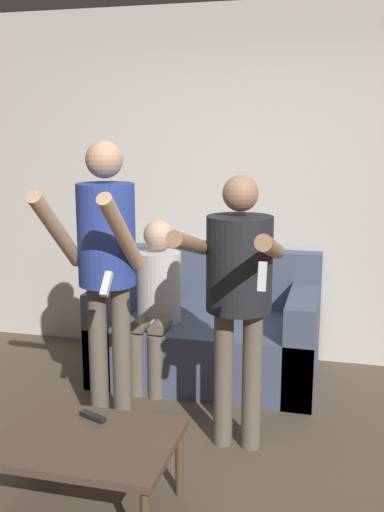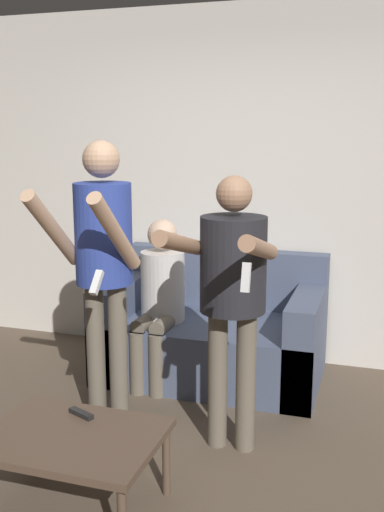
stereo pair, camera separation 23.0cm
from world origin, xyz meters
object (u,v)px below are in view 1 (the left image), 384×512
object	(u,v)px
person_standing_left	(106,256)
coffee_table	(87,446)
person_standing_right	(238,281)
person_seated	(156,295)
remote_on_table	(93,417)
couch	(209,335)

from	to	relation	value
person_standing_left	coffee_table	size ratio (longest dim) A/B	2.12
person_standing_right	coffee_table	bearing A→B (deg)	-125.34
person_seated	remote_on_table	distance (m)	1.41
couch	coffee_table	size ratio (longest dim) A/B	1.93
couch	person_seated	xyz separation A→B (m)	(-0.33, -0.23, 0.35)
couch	remote_on_table	distance (m)	1.63
couch	remote_on_table	bearing A→B (deg)	-97.85
person_seated	coffee_table	distance (m)	1.60
couch	remote_on_table	size ratio (longest dim) A/B	10.28
person_standing_right	person_seated	world-z (taller)	person_standing_right
person_standing_left	person_seated	size ratio (longest dim) A/B	1.47
person_seated	remote_on_table	size ratio (longest dim) A/B	7.66
coffee_table	couch	bearing A→B (deg)	84.42
person_standing_right	remote_on_table	xyz separation A→B (m)	(-0.60, -0.61, -0.57)
person_seated	coffee_table	size ratio (longest dim) A/B	1.44
person_seated	coffee_table	world-z (taller)	person_seated
person_standing_right	remote_on_table	bearing A→B (deg)	-134.88
person_standing_left	remote_on_table	world-z (taller)	person_standing_left
person_standing_left	remote_on_table	bearing A→B (deg)	-75.33
person_standing_right	couch	bearing A→B (deg)	110.85
person_seated	remote_on_table	xyz separation A→B (m)	(0.11, -1.39, -0.24)
couch	person_seated	size ratio (longest dim) A/B	1.34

